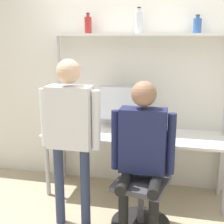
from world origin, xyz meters
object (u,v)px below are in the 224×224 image
object	(u,v)px
person_standing	(70,124)
person_seated	(142,145)
monitor	(122,106)
cell_phone	(166,138)
office_chair	(142,198)
bottle_red	(88,25)
bottle_clear	(139,22)
bottle_blue	(197,25)
laptop	(144,132)

from	to	relation	value
person_standing	person_seated	bearing A→B (deg)	7.03
monitor	cell_phone	xyz separation A→B (m)	(0.52, -0.22, -0.27)
monitor	office_chair	world-z (taller)	monitor
person_standing	bottle_red	bearing A→B (deg)	95.88
bottle_red	cell_phone	bearing A→B (deg)	-16.29
office_chair	bottle_red	xyz separation A→B (m)	(-0.75, 0.80, 1.62)
bottle_clear	cell_phone	bearing A→B (deg)	-37.60
person_standing	bottle_clear	world-z (taller)	bottle_clear
cell_phone	bottle_red	xyz separation A→B (m)	(-0.92, 0.27, 1.18)
office_chair	bottle_blue	size ratio (longest dim) A/B	4.99
monitor	cell_phone	world-z (taller)	monitor
laptop	bottle_blue	world-z (taller)	bottle_blue
cell_phone	person_standing	xyz separation A→B (m)	(-0.83, -0.65, 0.28)
office_chair	person_seated	distance (m)	0.55
bottle_blue	cell_phone	bearing A→B (deg)	-134.26
office_chair	person_seated	world-z (taller)	person_seated
office_chair	person_standing	distance (m)	0.98
laptop	person_seated	size ratio (longest dim) A/B	0.22
laptop	bottle_blue	distance (m)	1.25
cell_phone	bottle_blue	distance (m)	1.22
bottle_red	person_standing	bearing A→B (deg)	-84.12
cell_phone	office_chair	world-z (taller)	office_chair
monitor	person_seated	size ratio (longest dim) A/B	0.37
monitor	bottle_blue	world-z (taller)	bottle_blue
monitor	laptop	bearing A→B (deg)	-35.98
monitor	bottle_blue	xyz separation A→B (m)	(0.79, 0.05, 0.89)
monitor	person_seated	distance (m)	0.88
laptop	office_chair	xyz separation A→B (m)	(0.07, -0.54, -0.49)
bottle_blue	laptop	bearing A→B (deg)	-152.97
person_seated	bottle_blue	xyz separation A→B (m)	(0.44, 0.84, 1.06)
office_chair	bottle_clear	bearing A→B (deg)	102.51
cell_phone	person_standing	bearing A→B (deg)	-141.82
cell_phone	person_seated	xyz separation A→B (m)	(-0.18, -0.57, 0.11)
person_seated	monitor	bearing A→B (deg)	113.42
person_seated	bottle_clear	world-z (taller)	bottle_clear
office_chair	person_seated	bearing A→B (deg)	-99.80
bottle_clear	person_seated	bearing A→B (deg)	-78.64
cell_phone	bottle_red	world-z (taller)	bottle_red
monitor	bottle_clear	size ratio (longest dim) A/B	1.88
laptop	monitor	bearing A→B (deg)	144.02
monitor	bottle_red	size ratio (longest dim) A/B	2.29
laptop	person_standing	xyz separation A→B (m)	(-0.59, -0.66, 0.23)
person_seated	person_standing	world-z (taller)	person_standing
cell_phone	person_seated	world-z (taller)	person_seated
cell_phone	laptop	bearing A→B (deg)	176.82
bottle_blue	office_chair	bearing A→B (deg)	-118.71
person_seated	bottle_clear	size ratio (longest dim) A/B	5.14
cell_phone	bottle_red	bearing A→B (deg)	163.71
monitor	person_seated	world-z (taller)	person_seated
office_chair	bottle_red	bearing A→B (deg)	133.25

